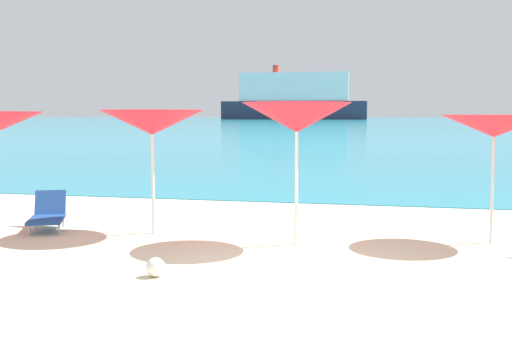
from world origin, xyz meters
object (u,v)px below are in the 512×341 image
object	(u,v)px
umbrella_3	(297,118)
umbrella_2	(152,123)
umbrella_4	(494,126)
lounge_chair_1	(48,214)
cruise_ship	(294,99)
beach_ball	(155,267)

from	to	relation	value
umbrella_3	umbrella_2	bearing A→B (deg)	172.17
umbrella_3	umbrella_4	distance (m)	3.30
umbrella_2	lounge_chair_1	distance (m)	2.70
umbrella_2	umbrella_3	bearing A→B (deg)	-7.83
umbrella_4	lounge_chair_1	bearing A→B (deg)	-175.46
umbrella_4	umbrella_2	bearing A→B (deg)	-174.81
lounge_chair_1	umbrella_3	bearing A→B (deg)	-27.03
umbrella_3	cruise_ship	size ratio (longest dim) A/B	0.04
umbrella_2	beach_ball	world-z (taller)	umbrella_2
umbrella_2	lounge_chair_1	world-z (taller)	umbrella_2
beach_ball	umbrella_3	bearing A→B (deg)	60.48
umbrella_3	umbrella_4	bearing A→B (deg)	15.87
umbrella_4	beach_ball	distance (m)	6.06
umbrella_2	umbrella_3	size ratio (longest dim) A/B	0.95
umbrella_3	cruise_ship	distance (m)	252.34
cruise_ship	umbrella_4	bearing A→B (deg)	-82.92
umbrella_2	lounge_chair_1	size ratio (longest dim) A/B	1.60
umbrella_3	lounge_chair_1	xyz separation A→B (m)	(-4.77, 0.27, -1.81)
lounge_chair_1	beach_ball	bearing A→B (deg)	-64.35
umbrella_2	umbrella_3	distance (m)	2.71
beach_ball	cruise_ship	size ratio (longest dim) A/B	0.00
umbrella_2	umbrella_4	size ratio (longest dim) A/B	1.04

